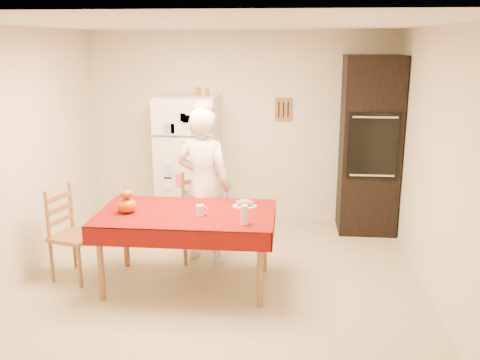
# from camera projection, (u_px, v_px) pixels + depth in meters

# --- Properties ---
(floor) EXTENTS (4.50, 4.50, 0.00)m
(floor) POSITION_uv_depth(u_px,v_px,m) (220.00, 291.00, 5.20)
(floor) COLOR #C7B98F
(floor) RESTS_ON ground
(room_shell) EXTENTS (4.02, 4.52, 2.51)m
(room_shell) POSITION_uv_depth(u_px,v_px,m) (219.00, 126.00, 4.79)
(room_shell) COLOR beige
(room_shell) RESTS_ON ground
(refrigerator) EXTENTS (0.75, 0.74, 1.70)m
(refrigerator) POSITION_uv_depth(u_px,v_px,m) (188.00, 162.00, 6.86)
(refrigerator) COLOR white
(refrigerator) RESTS_ON floor
(oven_cabinet) EXTENTS (0.70, 0.62, 2.20)m
(oven_cabinet) POSITION_uv_depth(u_px,v_px,m) (369.00, 146.00, 6.63)
(oven_cabinet) COLOR black
(oven_cabinet) RESTS_ON floor
(dining_table) EXTENTS (1.70, 1.00, 0.76)m
(dining_table) POSITION_uv_depth(u_px,v_px,m) (186.00, 219.00, 5.17)
(dining_table) COLOR brown
(dining_table) RESTS_ON floor
(chair_far) EXTENTS (0.50, 0.48, 0.95)m
(chair_far) POSITION_uv_depth(u_px,v_px,m) (200.00, 213.00, 5.93)
(chair_far) COLOR brown
(chair_far) RESTS_ON floor
(chair_left) EXTENTS (0.50, 0.51, 0.95)m
(chair_left) POSITION_uv_depth(u_px,v_px,m) (70.00, 230.00, 5.40)
(chair_left) COLOR brown
(chair_left) RESTS_ON floor
(seated_woman) EXTENTS (0.71, 0.58, 1.70)m
(seated_woman) POSITION_uv_depth(u_px,v_px,m) (204.00, 186.00, 5.74)
(seated_woman) COLOR white
(seated_woman) RESTS_ON floor
(coffee_mug) EXTENTS (0.08, 0.08, 0.10)m
(coffee_mug) POSITION_uv_depth(u_px,v_px,m) (200.00, 210.00, 5.04)
(coffee_mug) COLOR silver
(coffee_mug) RESTS_ON dining_table
(pumpkin_lower) EXTENTS (0.19, 0.19, 0.14)m
(pumpkin_lower) POSITION_uv_depth(u_px,v_px,m) (127.00, 205.00, 5.12)
(pumpkin_lower) COLOR #D95605
(pumpkin_lower) RESTS_ON dining_table
(pumpkin_upper) EXTENTS (0.12, 0.12, 0.09)m
(pumpkin_upper) POSITION_uv_depth(u_px,v_px,m) (126.00, 194.00, 5.09)
(pumpkin_upper) COLOR #D75305
(pumpkin_upper) RESTS_ON pumpkin_lower
(wine_glass) EXTENTS (0.07, 0.07, 0.18)m
(wine_glass) POSITION_uv_depth(u_px,v_px,m) (244.00, 215.00, 4.79)
(wine_glass) COLOR silver
(wine_glass) RESTS_ON dining_table
(bread_plate) EXTENTS (0.24, 0.24, 0.02)m
(bread_plate) POSITION_uv_depth(u_px,v_px,m) (245.00, 206.00, 5.29)
(bread_plate) COLOR silver
(bread_plate) RESTS_ON dining_table
(bread_loaf) EXTENTS (0.18, 0.10, 0.06)m
(bread_loaf) POSITION_uv_depth(u_px,v_px,m) (245.00, 203.00, 5.28)
(bread_loaf) COLOR #9A7C4B
(bread_loaf) RESTS_ON bread_plate
(spice_jar_left) EXTENTS (0.05, 0.05, 0.10)m
(spice_jar_left) POSITION_uv_depth(u_px,v_px,m) (197.00, 91.00, 6.67)
(spice_jar_left) COLOR #97631B
(spice_jar_left) RESTS_ON refrigerator
(spice_jar_mid) EXTENTS (0.05, 0.05, 0.10)m
(spice_jar_mid) POSITION_uv_depth(u_px,v_px,m) (199.00, 91.00, 6.66)
(spice_jar_mid) COLOR brown
(spice_jar_mid) RESTS_ON refrigerator
(spice_jar_right) EXTENTS (0.05, 0.05, 0.10)m
(spice_jar_right) POSITION_uv_depth(u_px,v_px,m) (207.00, 91.00, 6.65)
(spice_jar_right) COLOR #96631B
(spice_jar_right) RESTS_ON refrigerator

